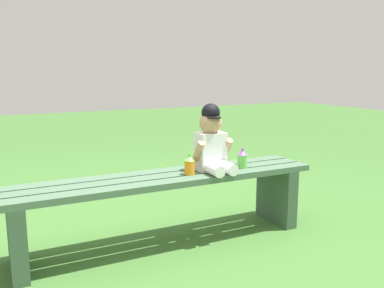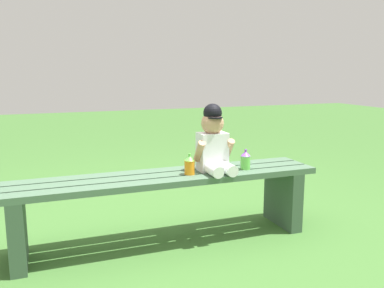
{
  "view_description": "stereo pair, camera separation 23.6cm",
  "coord_description": "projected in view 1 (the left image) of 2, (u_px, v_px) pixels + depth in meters",
  "views": [
    {
      "loc": [
        -0.88,
        -2.13,
        1.02
      ],
      "look_at": [
        0.15,
        -0.05,
        0.59
      ],
      "focal_mm": 38.37,
      "sensor_mm": 36.0,
      "label": 1
    },
    {
      "loc": [
        -0.67,
        -2.22,
        1.02
      ],
      "look_at": [
        0.15,
        -0.05,
        0.59
      ],
      "focal_mm": 38.37,
      "sensor_mm": 36.0,
      "label": 2
    }
  ],
  "objects": [
    {
      "name": "ground_plane",
      "position": [
        166.0,
        243.0,
        2.44
      ],
      "size": [
        16.0,
        16.0,
        0.0
      ],
      "primitive_type": "plane",
      "color": "#3D6B2D"
    },
    {
      "name": "sippy_cup_left",
      "position": [
        190.0,
        165.0,
        2.38
      ],
      "size": [
        0.06,
        0.06,
        0.12
      ],
      "color": "orange",
      "rests_on": "park_bench"
    },
    {
      "name": "child_figure",
      "position": [
        212.0,
        142.0,
        2.45
      ],
      "size": [
        0.23,
        0.27,
        0.4
      ],
      "color": "white",
      "rests_on": "park_bench"
    },
    {
      "name": "park_bench",
      "position": [
        165.0,
        195.0,
        2.39
      ],
      "size": [
        1.86,
        0.34,
        0.41
      ],
      "color": "#47664C",
      "rests_on": "ground_plane"
    },
    {
      "name": "sippy_cup_right",
      "position": [
        242.0,
        159.0,
        2.54
      ],
      "size": [
        0.06,
        0.06,
        0.12
      ],
      "color": "#66CC4C",
      "rests_on": "park_bench"
    }
  ]
}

